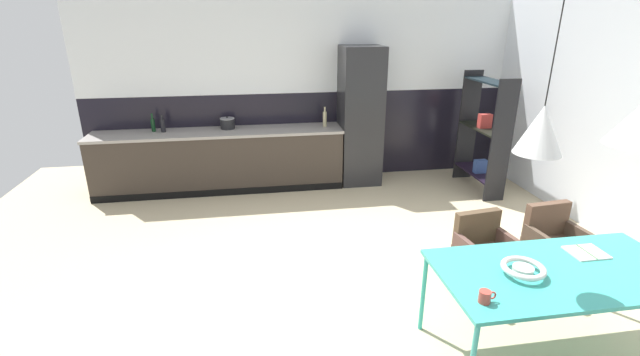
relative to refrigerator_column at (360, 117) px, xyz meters
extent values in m
plane|color=#C3B38E|center=(-0.77, -3.03, -1.03)|extent=(8.97, 8.97, 0.00)
cube|color=black|center=(-0.77, 0.36, -0.35)|extent=(6.58, 0.12, 1.36)
cube|color=silver|center=(-0.77, 0.36, 1.01)|extent=(6.58, 0.12, 1.36)
cube|color=#352C26|center=(-2.12, 0.00, -0.60)|extent=(3.59, 0.60, 0.85)
cube|color=gray|center=(-2.12, 0.00, -0.16)|extent=(3.62, 0.63, 0.04)
cube|color=black|center=(-2.12, -0.30, -0.98)|extent=(3.59, 0.01, 0.10)
cube|color=#232326|center=(0.00, 0.00, 0.00)|extent=(0.60, 0.60, 2.06)
cube|color=teal|center=(0.54, -3.91, -0.31)|extent=(1.80, 0.90, 0.03)
cylinder|color=teal|center=(-0.33, -3.50, -0.68)|extent=(0.04, 0.04, 0.71)
cylinder|color=teal|center=(1.40, -3.50, -0.68)|extent=(0.04, 0.04, 0.71)
cube|color=brown|center=(0.46, -3.08, -0.64)|extent=(0.53, 0.52, 0.06)
cube|color=#4F3D2A|center=(0.44, -2.88, -0.45)|extent=(0.46, 0.14, 0.32)
cube|color=brown|center=(0.68, -3.06, -0.54)|extent=(0.10, 0.42, 0.14)
cube|color=brown|center=(0.24, -3.11, -0.54)|extent=(0.10, 0.42, 0.14)
cylinder|color=black|center=(0.68, -3.25, -0.85)|extent=(0.02, 0.02, 0.36)
cylinder|color=black|center=(0.29, -3.30, -0.85)|extent=(0.02, 0.02, 0.36)
cylinder|color=black|center=(0.64, -2.87, -0.85)|extent=(0.02, 0.02, 0.36)
cylinder|color=black|center=(0.24, -2.92, -0.85)|extent=(0.02, 0.02, 0.36)
cylinder|color=black|center=(0.66, -3.06, -1.02)|extent=(0.07, 0.41, 0.02)
cylinder|color=black|center=(0.26, -3.11, -1.02)|extent=(0.07, 0.41, 0.02)
cube|color=brown|center=(1.18, -3.08, -0.62)|extent=(0.52, 0.50, 0.06)
cube|color=brown|center=(1.16, -2.88, -0.42)|extent=(0.46, 0.12, 0.34)
cube|color=brown|center=(1.40, -3.06, -0.52)|extent=(0.09, 0.42, 0.14)
cube|color=brown|center=(0.96, -3.10, -0.52)|extent=(0.09, 0.42, 0.14)
cylinder|color=black|center=(1.40, -3.25, -0.84)|extent=(0.02, 0.02, 0.38)
cylinder|color=black|center=(1.00, -3.28, -0.84)|extent=(0.02, 0.02, 0.38)
cylinder|color=black|center=(1.36, -2.87, -0.84)|extent=(0.02, 0.02, 0.38)
cylinder|color=black|center=(0.97, -2.91, -0.84)|extent=(0.02, 0.02, 0.38)
cylinder|color=black|center=(1.38, -3.06, -1.02)|extent=(0.05, 0.41, 0.02)
cylinder|color=black|center=(0.98, -3.10, -1.02)|extent=(0.05, 0.41, 0.02)
cylinder|color=silver|center=(0.22, -3.91, -0.26)|extent=(0.14, 0.14, 0.06)
torus|color=silver|center=(0.22, -3.91, -0.24)|extent=(0.31, 0.31, 0.04)
cube|color=white|center=(0.82, -3.72, -0.29)|extent=(0.14, 0.23, 0.01)
cube|color=white|center=(0.95, -3.72, -0.29)|extent=(0.14, 0.23, 0.01)
cube|color=#4C7F4C|center=(0.88, -3.72, -0.28)|extent=(0.01, 0.23, 0.00)
cylinder|color=#B23D33|center=(-0.21, -4.17, -0.25)|extent=(0.08, 0.08, 0.08)
torus|color=#B23D33|center=(-0.16, -4.17, -0.25)|extent=(0.06, 0.01, 0.06)
cylinder|color=black|center=(-1.98, 0.12, -0.06)|extent=(0.21, 0.21, 0.15)
cylinder|color=gray|center=(-1.98, 0.12, 0.02)|extent=(0.21, 0.21, 0.01)
sphere|color=black|center=(-1.98, 0.12, 0.03)|extent=(0.02, 0.02, 0.02)
cylinder|color=black|center=(-2.88, 0.07, -0.04)|extent=(0.07, 0.07, 0.19)
cylinder|color=black|center=(-2.88, 0.07, 0.08)|extent=(0.03, 0.03, 0.06)
cylinder|color=tan|center=(-0.54, 0.02, -0.03)|extent=(0.06, 0.06, 0.22)
cylinder|color=tan|center=(-0.54, 0.02, 0.12)|extent=(0.03, 0.03, 0.07)
cylinder|color=#0F3319|center=(-3.03, 0.11, -0.04)|extent=(0.06, 0.06, 0.19)
cylinder|color=#0F3319|center=(-3.03, 0.11, 0.09)|extent=(0.03, 0.03, 0.08)
cube|color=black|center=(1.70, -0.12, -0.18)|extent=(0.30, 0.03, 1.70)
cube|color=black|center=(1.70, -1.09, -0.18)|extent=(0.30, 0.03, 1.70)
cube|color=black|center=(1.70, -0.60, -0.78)|extent=(0.30, 0.95, 0.02)
cube|color=#334C8C|center=(1.70, -0.64, -0.67)|extent=(0.18, 0.10, 0.20)
cube|color=black|center=(1.70, -0.60, -0.10)|extent=(0.30, 0.95, 0.02)
cube|color=#B73833|center=(1.70, -0.60, 0.01)|extent=(0.18, 0.10, 0.20)
cube|color=black|center=(1.70, -0.60, 0.57)|extent=(0.30, 0.95, 0.02)
cylinder|color=black|center=(0.18, -3.89, 1.28)|extent=(0.01, 0.01, 0.73)
cone|color=silver|center=(0.18, -3.89, 0.76)|extent=(0.30, 0.30, 0.31)
camera|label=1|loc=(-1.63, -6.33, 1.44)|focal=24.53mm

